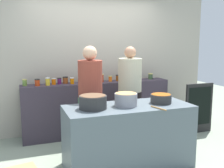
{
  "coord_description": "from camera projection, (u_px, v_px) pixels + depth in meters",
  "views": [
    {
      "loc": [
        -1.38,
        -3.45,
        1.7
      ],
      "look_at": [
        0.0,
        0.35,
        1.05
      ],
      "focal_mm": 42.52,
      "sensor_mm": 36.0,
      "label": 1
    }
  ],
  "objects": [
    {
      "name": "cooking_pot_left",
      "position": [
        93.0,
        102.0,
        3.35
      ],
      "size": [
        0.35,
        0.35,
        0.17
      ],
      "color": "#2D2D2D",
      "rests_on": "prep_table"
    },
    {
      "name": "preserve_jar_12",
      "position": [
        125.0,
        77.0,
        4.9
      ],
      "size": [
        0.07,
        0.07,
        0.14
      ],
      "color": "brown",
      "rests_on": "display_shelf"
    },
    {
      "name": "cooking_pot_right",
      "position": [
        161.0,
        99.0,
        3.66
      ],
      "size": [
        0.29,
        0.29,
        0.13
      ],
      "color": "#2D2D2D",
      "rests_on": "prep_table"
    },
    {
      "name": "preserve_jar_6",
      "position": [
        72.0,
        81.0,
        4.6
      ],
      "size": [
        0.07,
        0.07,
        0.11
      ],
      "color": "orange",
      "rests_on": "display_shelf"
    },
    {
      "name": "wooden_spoon",
      "position": [
        158.0,
        108.0,
        3.35
      ],
      "size": [
        0.09,
        0.26,
        0.02
      ],
      "primitive_type": "cylinder",
      "rotation": [
        1.57,
        0.0,
        0.28
      ],
      "color": "#9E703D",
      "rests_on": "prep_table"
    },
    {
      "name": "chalkboard_sign",
      "position": [
        199.0,
        108.0,
        4.93
      ],
      "size": [
        0.58,
        0.05,
        0.93
      ],
      "color": "black",
      "rests_on": "ground"
    },
    {
      "name": "preserve_jar_10",
      "position": [
        110.0,
        79.0,
        4.89
      ],
      "size": [
        0.07,
        0.07,
        0.1
      ],
      "color": "orange",
      "rests_on": "display_shelf"
    },
    {
      "name": "preserve_jar_14",
      "position": [
        138.0,
        77.0,
        4.99
      ],
      "size": [
        0.07,
        0.07,
        0.12
      ],
      "color": "#B42925",
      "rests_on": "display_shelf"
    },
    {
      "name": "cook_in_cap",
      "position": [
        130.0,
        101.0,
        4.41
      ],
      "size": [
        0.4,
        0.4,
        1.62
      ],
      "color": "black",
      "rests_on": "ground"
    },
    {
      "name": "preserve_jar_15",
      "position": [
        150.0,
        76.0,
        5.19
      ],
      "size": [
        0.09,
        0.09,
        0.11
      ],
      "color": "#375331",
      "rests_on": "display_shelf"
    },
    {
      "name": "preserve_jar_4",
      "position": [
        59.0,
        81.0,
        4.6
      ],
      "size": [
        0.07,
        0.07,
        0.11
      ],
      "color": "#541A54",
      "rests_on": "display_shelf"
    },
    {
      "name": "preserve_jar_0",
      "position": [
        25.0,
        82.0,
        4.41
      ],
      "size": [
        0.07,
        0.07,
        0.11
      ],
      "color": "olive",
      "rests_on": "display_shelf"
    },
    {
      "name": "preserve_jar_3",
      "position": [
        54.0,
        81.0,
        4.54
      ],
      "size": [
        0.07,
        0.07,
        0.11
      ],
      "color": "#E0610B",
      "rests_on": "display_shelf"
    },
    {
      "name": "storefront_wall",
      "position": [
        92.0,
        52.0,
        5.04
      ],
      "size": [
        4.8,
        0.12,
        3.0
      ],
      "primitive_type": "cube",
      "color": "#AEA595",
      "rests_on": "ground"
    },
    {
      "name": "cooking_pot_center",
      "position": [
        126.0,
        99.0,
        3.5
      ],
      "size": [
        0.3,
        0.3,
        0.17
      ],
      "color": "gray",
      "rests_on": "prep_table"
    },
    {
      "name": "ground",
      "position": [
        120.0,
        157.0,
        3.93
      ],
      "size": [
        12.0,
        12.0,
        0.0
      ],
      "primitive_type": "plane",
      "color": "gray"
    },
    {
      "name": "preserve_jar_9",
      "position": [
        102.0,
        78.0,
        4.82
      ],
      "size": [
        0.08,
        0.08,
        0.15
      ],
      "color": "#AE3820",
      "rests_on": "display_shelf"
    },
    {
      "name": "cook_with_tongs",
      "position": [
        91.0,
        107.0,
        3.94
      ],
      "size": [
        0.37,
        0.37,
        1.64
      ],
      "color": "#3F6546",
      "rests_on": "ground"
    },
    {
      "name": "preserve_jar_1",
      "position": [
        37.0,
        82.0,
        4.4
      ],
      "size": [
        0.08,
        0.08,
        0.12
      ],
      "color": "#BC3713",
      "rests_on": "display_shelf"
    },
    {
      "name": "display_shelf",
      "position": [
        98.0,
        108.0,
        4.88
      ],
      "size": [
        2.7,
        0.36,
        0.97
      ],
      "primitive_type": "cube",
      "color": "#39303C",
      "rests_on": "ground"
    },
    {
      "name": "prep_table",
      "position": [
        128.0,
        136.0,
        3.59
      ],
      "size": [
        1.7,
        0.7,
        0.86
      ],
      "primitive_type": "cube",
      "color": "#536068",
      "rests_on": "ground"
    },
    {
      "name": "preserve_jar_11",
      "position": [
        118.0,
        78.0,
        4.95
      ],
      "size": [
        0.09,
        0.09,
        0.11
      ],
      "color": "brown",
      "rests_on": "display_shelf"
    },
    {
      "name": "preserve_jar_2",
      "position": [
        48.0,
        81.0,
        4.46
      ],
      "size": [
        0.08,
        0.08,
        0.13
      ],
      "color": "yellow",
      "rests_on": "display_shelf"
    },
    {
      "name": "preserve_jar_13",
      "position": [
        131.0,
        77.0,
        4.94
      ],
      "size": [
        0.09,
        0.09,
        0.14
      ],
      "color": "orange",
      "rests_on": "display_shelf"
    },
    {
      "name": "preserve_jar_8",
      "position": [
        96.0,
        79.0,
        4.8
      ],
      "size": [
        0.08,
        0.08,
        0.11
      ],
      "color": "brown",
      "rests_on": "display_shelf"
    },
    {
      "name": "preserve_jar_7",
      "position": [
        90.0,
        80.0,
        4.66
      ],
      "size": [
        0.09,
        0.09,
        0.14
      ],
      "color": "gold",
      "rests_on": "display_shelf"
    },
    {
      "name": "preserve_jar_5",
      "position": [
        65.0,
        80.0,
        4.65
      ],
      "size": [
        0.09,
        0.09,
        0.12
      ],
      "color": "brown",
      "rests_on": "display_shelf"
    }
  ]
}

